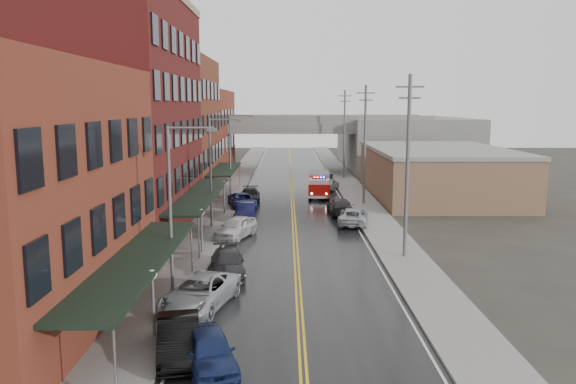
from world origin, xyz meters
name	(u,v)px	position (x,y,z in m)	size (l,w,h in m)	color
ground	(303,359)	(0.00, 0.00, 0.00)	(220.00, 220.00, 0.00)	#2D2B26
road	(293,214)	(0.00, 30.00, 0.01)	(11.00, 160.00, 0.02)	black
sidewalk_left	(215,213)	(-7.30, 30.00, 0.07)	(3.00, 160.00, 0.15)	slate
sidewalk_right	(372,213)	(7.30, 30.00, 0.07)	(3.00, 160.00, 0.15)	slate
curb_left	(233,213)	(-5.65, 30.00, 0.07)	(0.30, 160.00, 0.15)	gray
curb_right	(354,213)	(5.65, 30.00, 0.07)	(0.30, 160.00, 0.15)	gray
brick_building_a	(8,196)	(-13.30, 4.00, 6.00)	(9.00, 18.00, 12.00)	brown
brick_building_b	(124,119)	(-13.30, 23.00, 9.00)	(9.00, 20.00, 18.00)	#4D1514
brick_building_c	(171,128)	(-13.30, 40.50, 7.50)	(9.00, 15.00, 15.00)	brown
brick_building_far	(197,134)	(-13.30, 58.00, 6.00)	(9.00, 20.00, 12.00)	brown
tan_building	(438,174)	(16.00, 40.00, 2.50)	(14.00, 22.00, 5.00)	brown
right_far_block	(401,142)	(18.00, 70.00, 4.00)	(18.00, 30.00, 8.00)	slate
awning_0	(139,260)	(-7.49, 4.00, 2.99)	(2.60, 16.00, 3.09)	black
awning_1	(201,194)	(-7.49, 23.00, 2.99)	(2.60, 18.00, 3.09)	black
awning_2	(225,169)	(-7.49, 40.50, 2.99)	(2.60, 13.00, 3.09)	black
globe_lamp_0	(153,288)	(-6.40, 2.00, 2.31)	(0.44, 0.44, 3.12)	#59595B
globe_lamp_1	(201,221)	(-6.40, 16.00, 2.31)	(0.44, 0.44, 3.12)	#59595B
globe_lamp_2	(224,190)	(-6.40, 30.00, 2.31)	(0.44, 0.44, 3.12)	#59595B
street_lamp_0	(175,199)	(-6.55, 8.00, 5.19)	(2.64, 0.22, 9.00)	#59595B
street_lamp_1	(214,166)	(-6.55, 24.00, 5.19)	(2.64, 0.22, 9.00)	#59595B
street_lamp_2	(232,150)	(-6.55, 40.00, 5.19)	(2.64, 0.22, 9.00)	#59595B
utility_pole_0	(407,164)	(7.20, 15.00, 6.31)	(1.80, 0.24, 12.00)	#59595B
utility_pole_1	(365,143)	(7.20, 35.00, 6.31)	(1.80, 0.24, 12.00)	#59595B
utility_pole_2	(344,133)	(7.20, 55.00, 6.31)	(1.80, 0.24, 12.00)	#59595B
overpass	(291,132)	(0.00, 62.00, 5.99)	(40.00, 10.00, 7.50)	slate
fire_truck	(319,184)	(3.00, 40.25, 1.41)	(3.26, 7.29, 2.61)	#B80B08
parked_car_left_0	(210,351)	(-3.60, -0.80, 0.75)	(1.77, 4.39, 1.49)	#13204A
parked_car_left_1	(179,338)	(-5.00, 0.30, 0.78)	(1.65, 4.74, 1.56)	black
parked_car_left_2	(200,293)	(-5.00, 5.80, 0.79)	(2.62, 5.69, 1.58)	#A0A3A7
parked_car_left_3	(228,263)	(-4.17, 11.30, 0.72)	(2.01, 4.94, 1.43)	#28282A
parked_car_left_4	(236,227)	(-4.53, 20.68, 0.82)	(1.94, 4.82, 1.64)	silver
parked_car_left_5	(246,212)	(-4.22, 27.20, 0.76)	(1.60, 4.59, 1.51)	black
parked_car_left_6	(242,201)	(-5.00, 33.20, 0.71)	(2.37, 5.13, 1.43)	#14184E
parked_car_left_7	(250,195)	(-4.43, 36.32, 0.73)	(2.05, 5.03, 1.46)	black
parked_car_right_0	(353,216)	(5.00, 25.37, 0.72)	(2.40, 5.21, 1.45)	#A1A4A9
parked_car_right_1	(340,207)	(4.32, 29.80, 0.74)	(2.07, 5.09, 1.48)	black
parked_car_right_2	(330,184)	(4.49, 44.93, 0.70)	(1.66, 4.12, 1.40)	silver
parked_car_right_3	(326,180)	(4.26, 47.87, 0.81)	(1.72, 4.94, 1.63)	black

